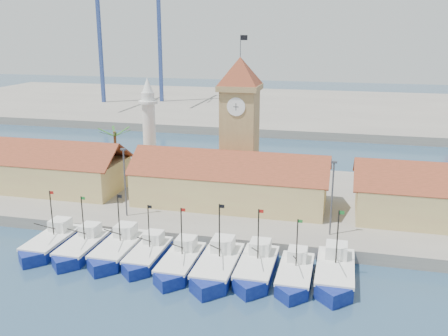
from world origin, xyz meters
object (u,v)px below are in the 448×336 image
(clock_tower, at_px, (240,121))
(minaret, at_px, (149,129))
(boat_0, at_px, (50,244))
(boat_4, at_px, (180,264))

(clock_tower, distance_m, minaret, 15.30)
(clock_tower, relative_size, minaret, 1.39)
(boat_0, height_order, minaret, minaret)
(boat_4, xyz_separation_m, minaret, (-13.67, 26.16, 8.98))
(minaret, bearing_deg, clock_tower, -7.61)
(boat_0, relative_size, minaret, 0.60)
(boat_4, bearing_deg, minaret, 117.60)
(boat_0, relative_size, boat_4, 1.03)
(clock_tower, bearing_deg, boat_4, -93.15)
(minaret, bearing_deg, boat_4, -62.40)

